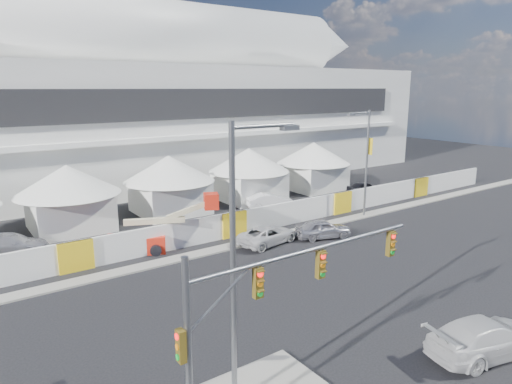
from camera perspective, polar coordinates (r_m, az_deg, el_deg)
ground at (r=22.41m, az=4.60°, el=-18.03°), size 160.00×160.00×0.00m
far_curb at (r=43.84m, az=14.28°, el=-2.64°), size 80.00×1.20×0.12m
stadium at (r=60.04m, az=-14.89°, el=10.52°), size 80.00×24.80×21.98m
tent_row at (r=41.61m, az=-16.41°, el=0.79°), size 53.40×8.40×5.40m
hoarding_fence at (r=36.07m, az=-2.83°, el=-4.04°), size 70.00×0.25×2.00m
scaffold_tower at (r=77.55m, az=13.91°, el=8.47°), size 4.40×4.40×12.00m
sedan_silver at (r=36.10m, az=8.36°, el=-4.57°), size 3.12×4.72×1.49m
pickup_curb at (r=34.47m, az=1.46°, el=-5.38°), size 3.15×5.33×1.39m
pickup_near at (r=23.30m, az=26.83°, el=-15.87°), size 3.51×6.09×1.66m
lot_car_a at (r=44.44m, az=1.73°, el=-1.11°), size 3.04×4.80×1.49m
lot_car_b at (r=51.82m, az=13.47°, el=0.51°), size 2.64×4.40×1.40m
lot_car_c at (r=36.80m, az=-28.31°, el=-5.73°), size 4.12×5.35×1.45m
traffic_mast at (r=15.60m, az=-0.61°, el=-16.15°), size 10.22×0.65×6.64m
streetlight_median at (r=15.83m, az=-2.06°, el=-7.16°), size 2.86×0.29×10.33m
streetlight_curb at (r=41.74m, az=13.52°, el=4.39°), size 2.85×0.64×9.62m
boom_lift at (r=33.95m, az=-13.56°, el=-5.33°), size 8.31×3.28×4.06m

